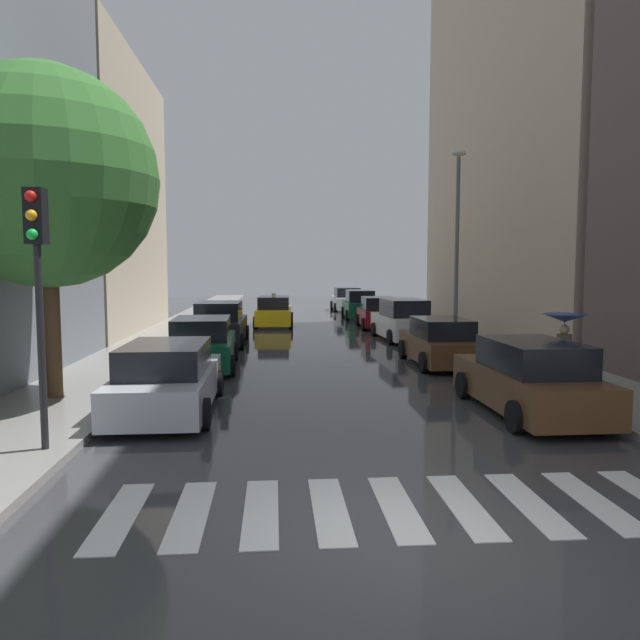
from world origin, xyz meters
name	(u,v)px	position (x,y,z in m)	size (l,w,h in m)	color
ground_plane	(306,330)	(0.00, 24.00, -0.02)	(28.00, 72.00, 0.04)	#38383A
sidewalk_left	(178,329)	(-6.50, 24.00, 0.07)	(3.00, 72.00, 0.15)	gray
sidewalk_right	(429,327)	(6.50, 24.00, 0.07)	(3.00, 72.00, 0.15)	gray
crosswalk_stripes	(397,507)	(0.00, 1.00, 0.01)	(7.65, 2.20, 0.01)	silver
building_left_mid	(78,198)	(-11.00, 23.20, 6.52)	(6.00, 13.06, 13.04)	#B2A38C
building_right_mid	(545,60)	(11.00, 21.11, 12.82)	(6.00, 18.51, 25.64)	#B2A38C
parked_car_left_nearest	(168,380)	(-3.95, 6.51, 0.73)	(2.14, 4.79, 1.55)	#B2B7BF
parked_car_left_second	(202,345)	(-3.88, 12.23, 0.76)	(2.24, 4.65, 1.62)	#0C4C2D
parked_car_left_third	(220,325)	(-3.86, 18.05, 0.83)	(2.22, 4.76, 1.78)	black
parked_car_right_nearest	(529,379)	(3.90, 5.82, 0.76)	(2.08, 4.72, 1.62)	brown
parked_car_right_second	(440,343)	(3.78, 12.35, 0.73)	(1.99, 4.45, 1.54)	brown
parked_car_right_third	(403,321)	(4.00, 19.02, 0.84)	(2.22, 4.82, 1.81)	silver
parked_car_right_fourth	(378,313)	(3.83, 24.36, 0.77)	(2.10, 4.10, 1.65)	maroon
parked_car_right_fifth	(359,305)	(3.72, 30.38, 0.83)	(2.12, 4.81, 1.78)	#0C4C2D
parked_car_right_sixth	(347,300)	(3.75, 37.18, 0.80)	(2.15, 4.16, 1.71)	silver
taxi_midroad	(274,312)	(-1.64, 25.79, 0.76)	(2.19, 4.72, 1.81)	yellow
pedestrian_by_kerb	(564,333)	(5.56, 7.60, 1.55)	(1.07, 1.07, 1.88)	brown
street_tree_left	(47,178)	(-6.76, 7.64, 5.20)	(5.02, 5.02, 7.57)	#513823
traffic_light_left_corner	(37,261)	(-5.45, 3.49, 3.29)	(0.30, 0.42, 4.30)	black
lamp_post_right	(457,234)	(5.55, 16.44, 4.47)	(0.60, 0.28, 7.57)	#595B60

